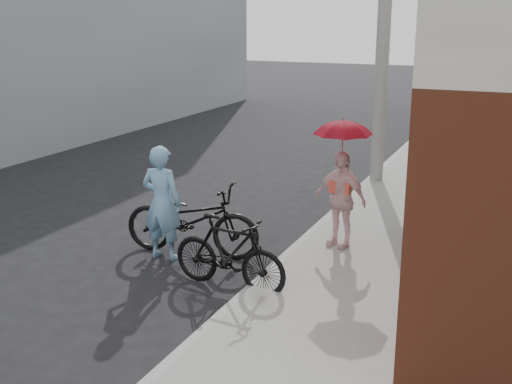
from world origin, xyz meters
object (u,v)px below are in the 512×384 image
Objects in this scene: officer at (162,203)px; planter at (436,249)px; bike_left at (192,219)px; bike_right at (229,253)px; kimono_woman at (340,199)px; utility_pole at (384,18)px.

officer is 4.18× the size of planter.
officer is at bearing 126.27° from bike_left.
officer reaches higher than bike_right.
officer is 2.70m from kimono_woman.
bike_left is (-1.59, -5.26, -2.93)m from utility_pole.
kimono_woman is at bearing -71.33° from bike_left.
bike_right is at bearing -94.61° from utility_pole.
bike_right is at bearing -139.56° from planter.
kimono_woman reaches higher than bike_left.
planter is at bearing -79.45° from bike_left.
kimono_woman is 3.59× the size of planter.
utility_pole is 6.90m from bike_right.
officer is (-1.92, -5.57, -2.63)m from utility_pole.
officer reaches higher than bike_left.
officer reaches higher than planter.
officer is 4.12m from planter.
bike_left is 2.29m from kimono_woman.
officer is at bearing -134.92° from kimono_woman.
officer is 0.81× the size of bike_left.
utility_pole is at bearing 112.43° from kimono_woman.
bike_left is at bearing 54.41° from bike_right.
bike_left reaches higher than planter.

